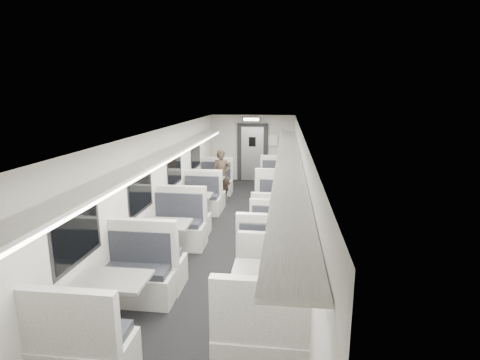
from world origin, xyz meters
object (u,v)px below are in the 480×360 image
(booth_left_a, at_px, (211,188))
(vestibule_door, at_px, (252,153))
(booth_left_b, at_px, (195,208))
(booth_right_b, at_px, (276,212))
(exit_sign, at_px, (251,119))
(booth_left_c, at_px, (165,243))
(booth_left_d, at_px, (115,305))
(booth_right_a, at_px, (278,190))
(booth_right_d, at_px, (267,297))
(booth_right_c, at_px, (272,252))
(passenger, at_px, (221,175))

(booth_left_a, height_order, vestibule_door, vestibule_door)
(booth_left_b, relative_size, booth_right_b, 1.02)
(booth_right_b, xyz_separation_m, exit_sign, (-1.00, 4.39, 1.91))
(booth_left_a, bearing_deg, booth_left_c, -90.00)
(booth_left_b, distance_m, booth_left_d, 4.43)
(booth_left_b, height_order, booth_left_d, booth_left_d)
(booth_left_c, bearing_deg, booth_left_a, 90.00)
(booth_left_c, height_order, booth_right_b, booth_left_c)
(booth_right_b, bearing_deg, booth_left_b, 177.87)
(vestibule_door, bearing_deg, booth_left_b, -101.76)
(exit_sign, bearing_deg, booth_left_c, -98.55)
(booth_right_a, distance_m, booth_right_d, 5.92)
(booth_left_b, relative_size, exit_sign, 3.37)
(booth_left_a, relative_size, booth_right_c, 1.06)
(booth_right_d, height_order, exit_sign, exit_sign)
(booth_left_c, height_order, booth_right_d, booth_left_c)
(booth_left_a, height_order, exit_sign, exit_sign)
(booth_right_b, bearing_deg, exit_sign, 102.83)
(booth_left_c, xyz_separation_m, booth_right_b, (2.00, 2.26, -0.05))
(booth_left_a, relative_size, booth_left_c, 0.91)
(booth_left_b, height_order, booth_left_c, booth_left_c)
(exit_sign, bearing_deg, booth_left_a, -113.52)
(booth_left_b, height_order, booth_right_a, booth_right_a)
(booth_left_d, bearing_deg, exit_sign, 83.47)
(booth_left_c, distance_m, vestibule_door, 7.23)
(booth_left_d, relative_size, booth_right_c, 1.12)
(booth_left_d, height_order, booth_right_a, booth_right_a)
(booth_right_d, relative_size, passenger, 1.53)
(booth_left_c, height_order, booth_right_c, booth_left_c)
(booth_left_b, xyz_separation_m, vestibule_door, (1.00, 4.80, 0.67))
(booth_left_b, height_order, vestibule_door, vestibule_door)
(passenger, bearing_deg, booth_left_b, -104.39)
(booth_left_c, relative_size, passenger, 1.53)
(booth_left_a, height_order, booth_left_d, booth_left_d)
(booth_left_b, relative_size, vestibule_door, 0.99)
(booth_right_b, distance_m, exit_sign, 4.89)
(booth_right_b, height_order, passenger, passenger)
(booth_left_c, bearing_deg, exit_sign, 81.45)
(booth_right_b, height_order, booth_right_c, booth_right_b)
(booth_left_d, relative_size, booth_right_d, 0.97)
(booth_left_b, relative_size, booth_right_d, 0.89)
(booth_right_b, xyz_separation_m, booth_right_d, (0.00, -3.92, 0.05))
(booth_left_a, bearing_deg, booth_right_b, -46.28)
(booth_right_b, bearing_deg, booth_left_d, -114.69)
(booth_left_c, height_order, booth_right_a, booth_left_c)
(booth_left_d, distance_m, vestibule_door, 9.30)
(booth_left_a, distance_m, booth_left_b, 2.02)
(booth_left_c, relative_size, booth_right_a, 1.00)
(booth_right_a, relative_size, booth_right_c, 1.16)
(booth_left_d, relative_size, exit_sign, 3.63)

